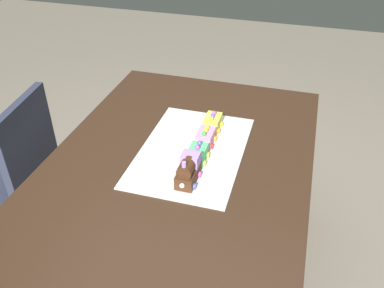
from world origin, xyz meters
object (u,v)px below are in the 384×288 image
dining_table (181,179)px  cake_car_gondola_bubblegum (206,137)px  cake_car_flatbed_lemon (213,122)px  chair (15,173)px  cake_car_tanker_mint_green (198,154)px  cake_locomotive (188,170)px

dining_table → cake_car_gondola_bubblegum: 0.20m
cake_car_flatbed_lemon → chair: bearing=104.2°
cake_car_tanker_mint_green → chair: bearing=89.6°
cake_locomotive → cake_car_gondola_bubblegum: 0.25m
cake_car_tanker_mint_green → cake_car_gondola_bubblegum: bearing=-0.0°
dining_table → cake_car_gondola_bubblegum: size_ratio=14.00×
cake_car_gondola_bubblegum → dining_table: bearing=150.2°
chair → cake_car_tanker_mint_green: (-0.01, -0.90, 0.30)m
cake_locomotive → cake_car_tanker_mint_green: cake_locomotive is taller
cake_car_tanker_mint_green → cake_car_gondola_bubblegum: (0.12, -0.00, 0.00)m
chair → cake_car_flatbed_lemon: bearing=97.5°
cake_locomotive → cake_car_tanker_mint_green: bearing=-0.0°
dining_table → cake_car_flatbed_lemon: cake_car_flatbed_lemon is taller
cake_locomotive → cake_car_tanker_mint_green: (0.13, -0.00, -0.02)m
cake_locomotive → cake_car_flatbed_lemon: size_ratio=1.40×
chair → cake_car_tanker_mint_green: size_ratio=8.60×
dining_table → cake_locomotive: cake_locomotive is taller
chair → cake_car_gondola_bubblegum: 0.96m
chair → cake_car_tanker_mint_green: chair is taller
dining_table → cake_car_tanker_mint_green: bearing=-86.5°
cake_car_flatbed_lemon → cake_locomotive: bearing=180.0°
cake_car_flatbed_lemon → cake_car_tanker_mint_green: bearing=180.0°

